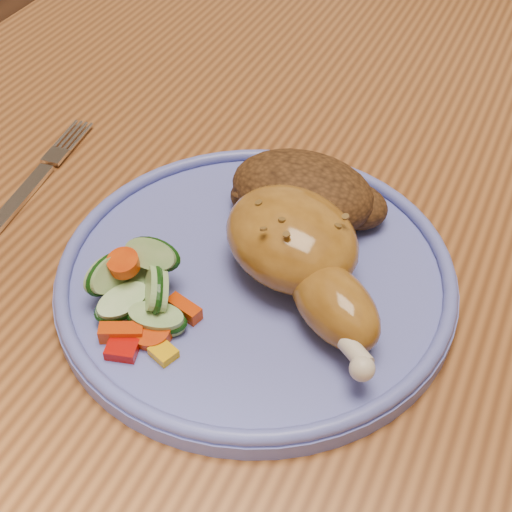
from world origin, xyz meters
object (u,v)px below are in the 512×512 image
Objects in this scene: dining_table at (339,274)px; plate at (256,278)px; chair_far at (464,97)px; fork at (28,188)px.

dining_table is 5.07× the size of plate.
chair_far is 5.75× the size of fork.
dining_table is at bearing -90.00° from chair_far.
plate is at bearing -92.14° from chair_far.
plate is (-0.03, -0.74, 0.26)m from chair_far.
plate is (-0.03, -0.11, 0.09)m from dining_table.
plate is 0.21m from fork.
chair_far reaches higher than fork.
chair_far is at bearing 71.85° from fork.
plate reaches higher than dining_table.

